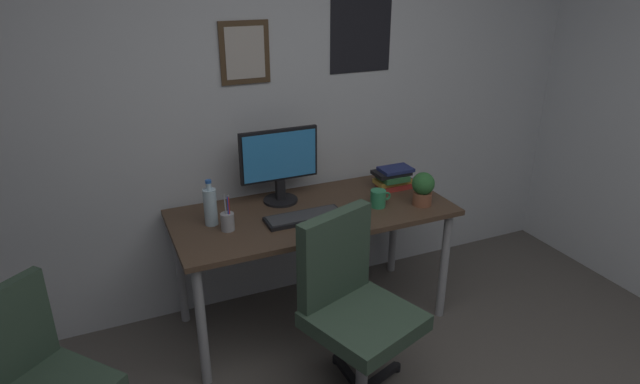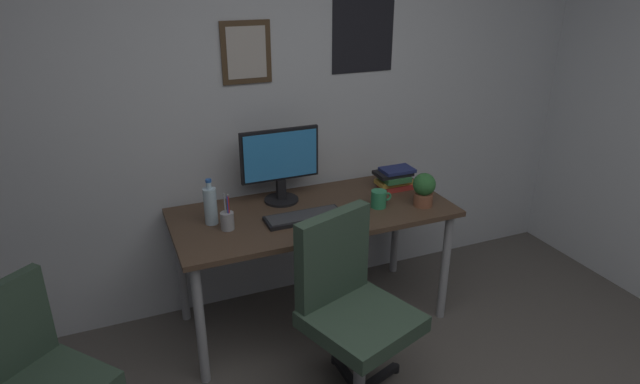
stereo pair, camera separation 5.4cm
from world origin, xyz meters
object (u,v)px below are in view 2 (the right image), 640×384
(monitor, at_px, (280,162))
(potted_plant, at_px, (424,188))
(coffee_mug_near, at_px, (379,199))
(book_stack_left, at_px, (395,178))
(office_chair, at_px, (350,302))
(side_chair, at_px, (31,376))
(computer_mouse, at_px, (354,207))
(keyboard, at_px, (304,217))
(water_bottle, at_px, (210,205))
(pen_cup, at_px, (227,220))

(monitor, height_order, potted_plant, monitor)
(coffee_mug_near, bearing_deg, monitor, 148.64)
(monitor, relative_size, coffee_mug_near, 3.65)
(book_stack_left, bearing_deg, office_chair, -131.54)
(side_chair, xyz_separation_m, potted_plant, (2.04, 0.39, 0.33))
(office_chair, bearing_deg, potted_plant, 33.81)
(computer_mouse, xyz_separation_m, potted_plant, (0.40, -0.09, 0.09))
(book_stack_left, bearing_deg, keyboard, -164.14)
(coffee_mug_near, bearing_deg, water_bottle, 170.28)
(office_chair, height_order, water_bottle, water_bottle)
(computer_mouse, xyz_separation_m, pen_cup, (-0.71, 0.05, 0.04))
(side_chair, bearing_deg, keyboard, 19.68)
(office_chair, distance_m, side_chair, 1.37)
(pen_cup, height_order, book_stack_left, pen_cup)
(potted_plant, bearing_deg, book_stack_left, 95.04)
(office_chair, height_order, pen_cup, office_chair)
(coffee_mug_near, bearing_deg, pen_cup, 176.27)
(office_chair, bearing_deg, keyboard, 92.11)
(monitor, relative_size, computer_mouse, 4.18)
(water_bottle, distance_m, pen_cup, 0.13)
(office_chair, relative_size, book_stack_left, 4.10)
(office_chair, xyz_separation_m, computer_mouse, (0.28, 0.54, 0.22))
(computer_mouse, height_order, water_bottle, water_bottle)
(monitor, bearing_deg, coffee_mug_near, -31.36)
(keyboard, height_order, computer_mouse, computer_mouse)
(water_bottle, distance_m, book_stack_left, 1.15)
(side_chair, relative_size, water_bottle, 3.47)
(monitor, bearing_deg, keyboard, -82.92)
(water_bottle, height_order, potted_plant, water_bottle)
(office_chair, bearing_deg, monitor, 93.82)
(keyboard, distance_m, water_bottle, 0.50)
(office_chair, xyz_separation_m, water_bottle, (-0.49, 0.69, 0.30))
(keyboard, distance_m, potted_plant, 0.71)
(side_chair, distance_m, coffee_mug_near, 1.88)
(keyboard, height_order, potted_plant, potted_plant)
(office_chair, height_order, book_stack_left, office_chair)
(computer_mouse, relative_size, potted_plant, 0.56)
(potted_plant, bearing_deg, coffee_mug_near, 162.45)
(side_chair, xyz_separation_m, keyboard, (1.35, 0.48, 0.24))
(side_chair, relative_size, computer_mouse, 7.95)
(potted_plant, bearing_deg, pen_cup, 173.12)
(coffee_mug_near, distance_m, book_stack_left, 0.30)
(monitor, bearing_deg, water_bottle, -162.58)
(water_bottle, xyz_separation_m, book_stack_left, (1.15, 0.05, -0.04))
(book_stack_left, bearing_deg, coffee_mug_near, -136.99)
(water_bottle, bearing_deg, coffee_mug_near, -9.72)
(office_chair, relative_size, side_chair, 1.09)
(book_stack_left, bearing_deg, water_bottle, -177.69)
(office_chair, bearing_deg, computer_mouse, 62.61)
(water_bottle, height_order, pen_cup, water_bottle)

